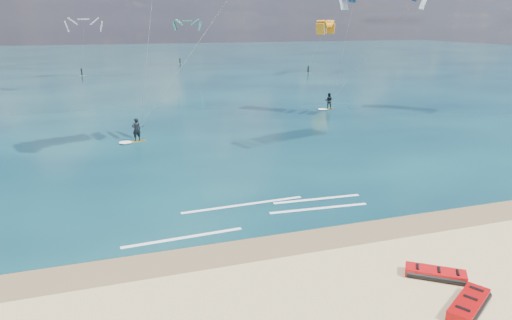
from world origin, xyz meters
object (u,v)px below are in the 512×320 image
Objects in this scene: packed_kite_left at (468,308)px; kitesurfer_main at (169,30)px; kitesurfer_far at (356,41)px; packed_kite_mid at (435,277)px.

packed_kite_left is 0.15× the size of kitesurfer_main.
kitesurfer_far reaches higher than packed_kite_left.
packed_kite_left is at bearing -95.09° from kitesurfer_main.
kitesurfer_far is at bearing 35.82° from packed_kite_left.
packed_kite_mid is 35.70m from kitesurfer_far.
kitesurfer_far is (13.89, 31.89, 8.02)m from packed_kite_mid.
packed_kite_mid is (0.25, 2.17, 0.00)m from packed_kite_left.
packed_kite_left is 27.43m from kitesurfer_main.
kitesurfer_main reaches higher than packed_kite_mid.
packed_kite_mid is 25.56m from kitesurfer_main.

